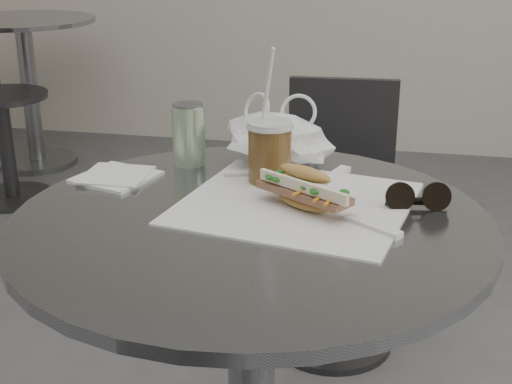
% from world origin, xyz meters
% --- Properties ---
extents(cafe_table, '(0.76, 0.76, 0.74)m').
position_xyz_m(cafe_table, '(0.00, 0.20, 0.47)').
color(cafe_table, slate).
rests_on(cafe_table, ground).
extents(bg_table, '(0.70, 0.70, 0.74)m').
position_xyz_m(bg_table, '(-1.60, 2.40, 0.47)').
color(bg_table, slate).
rests_on(bg_table, ground).
extents(chair_far, '(0.40, 0.41, 0.76)m').
position_xyz_m(chair_far, '(0.06, 1.07, 0.34)').
color(chair_far, '#303033').
rests_on(chair_far, ground).
extents(sandwich_paper, '(0.41, 0.40, 0.00)m').
position_xyz_m(sandwich_paper, '(0.06, 0.27, 0.74)').
color(sandwich_paper, white).
rests_on(sandwich_paper, cafe_table).
extents(banh_mi, '(0.21, 0.18, 0.07)m').
position_xyz_m(banh_mi, '(0.08, 0.25, 0.78)').
color(banh_mi, '#C4884A').
rests_on(banh_mi, sandwich_paper).
extents(iced_coffee, '(0.08, 0.08, 0.24)m').
position_xyz_m(iced_coffee, '(-0.00, 0.36, 0.80)').
color(iced_coffee, brown).
rests_on(iced_coffee, cafe_table).
extents(sunglasses, '(0.11, 0.04, 0.05)m').
position_xyz_m(sunglasses, '(0.26, 0.29, 0.76)').
color(sunglasses, black).
rests_on(sunglasses, cafe_table).
extents(plastic_bag, '(0.23, 0.21, 0.10)m').
position_xyz_m(plastic_bag, '(-0.01, 0.46, 0.79)').
color(plastic_bag, white).
rests_on(plastic_bag, cafe_table).
extents(napkin_stack, '(0.16, 0.16, 0.01)m').
position_xyz_m(napkin_stack, '(-0.28, 0.33, 0.74)').
color(napkin_stack, white).
rests_on(napkin_stack, cafe_table).
extents(drink_can, '(0.06, 0.06, 0.12)m').
position_xyz_m(drink_can, '(-0.17, 0.44, 0.80)').
color(drink_can, '#5E9859').
rests_on(drink_can, cafe_table).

